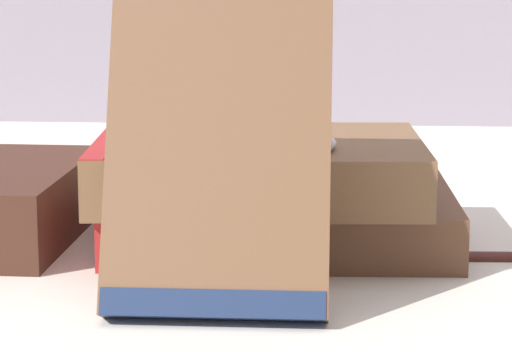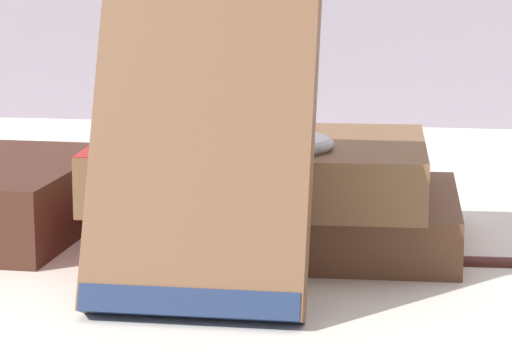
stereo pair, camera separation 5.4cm
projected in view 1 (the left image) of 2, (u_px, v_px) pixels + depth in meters
ground_plane at (281, 270)px, 0.61m from camera, size 3.00×3.00×0.00m
book_flat_bottom at (268, 217)px, 0.66m from camera, size 0.18×0.14×0.03m
book_flat_top at (249, 168)px, 0.64m from camera, size 0.18×0.14×0.03m
book_leaning_front at (219, 143)px, 0.54m from camera, size 0.10×0.08×0.16m
pocket_watch at (283, 143)px, 0.61m from camera, size 0.05×0.06×0.01m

